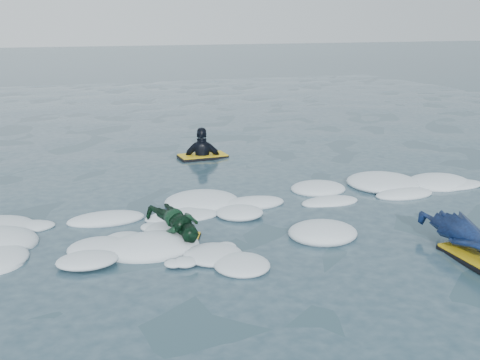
# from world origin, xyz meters

# --- Properties ---
(ground) EXTENTS (120.00, 120.00, 0.00)m
(ground) POSITION_xyz_m (0.00, 0.00, 0.00)
(ground) COLOR #152734
(ground) RESTS_ON ground
(foam_band) EXTENTS (12.00, 3.10, 0.30)m
(foam_band) POSITION_xyz_m (0.00, 1.03, 0.00)
(foam_band) COLOR white
(foam_band) RESTS_ON ground
(prone_woman_unit) EXTENTS (0.69, 1.71, 0.44)m
(prone_woman_unit) POSITION_xyz_m (2.95, -1.17, 0.23)
(prone_woman_unit) COLOR black
(prone_woman_unit) RESTS_ON ground
(prone_child_unit) EXTENTS (0.67, 1.19, 0.42)m
(prone_child_unit) POSITION_xyz_m (-0.31, 0.61, 0.21)
(prone_child_unit) COLOR black
(prone_child_unit) RESTS_ON ground
(waiting_rider_unit) EXTENTS (1.02, 0.63, 1.50)m
(waiting_rider_unit) POSITION_xyz_m (1.36, 5.15, -0.09)
(waiting_rider_unit) COLOR black
(waiting_rider_unit) RESTS_ON ground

